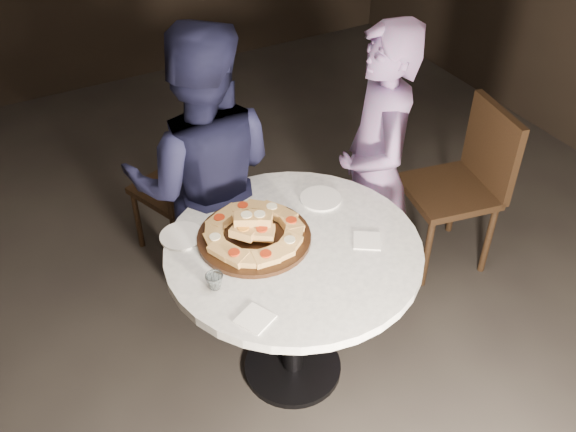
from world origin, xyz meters
The scene contains 13 objects.
floor centered at (0.00, 0.00, 0.00)m, with size 7.00×7.00×0.00m, color black.
table centered at (0.09, -0.09, 0.69)m, with size 1.27×1.27×0.84m.
serving_board centered at (-0.04, 0.03, 0.85)m, with size 0.50×0.50×0.02m, color black.
focaccia_pile centered at (-0.04, 0.03, 0.90)m, with size 0.45×0.44×0.12m.
plate_left centered at (-0.31, 0.20, 0.85)m, with size 0.19×0.19×0.01m, color white.
plate_right centered at (0.37, 0.14, 0.85)m, with size 0.20×0.20×0.01m, color white.
water_glass centered at (-0.31, -0.16, 0.88)m, with size 0.07×0.07×0.07m, color silver.
napkin_near centered at (-0.24, -0.39, 0.85)m, with size 0.12×0.12×0.01m, color white.
napkin_far centered at (0.39, -0.21, 0.85)m, with size 0.12×0.12×0.01m, color white.
chair_far centered at (-0.02, 1.02, 0.50)m, with size 0.53×0.54×0.87m.
chair_right centered at (1.39, 0.23, 0.57)m, with size 0.56×0.54×0.99m.
diner_navy centered at (-0.05, 0.56, 0.83)m, with size 0.80×0.63×1.66m, color black.
diner_teal centered at (0.76, 0.25, 0.80)m, with size 0.59×0.38×1.61m, color slate.
Camera 1 is at (-0.92, -1.91, 2.68)m, focal length 40.00 mm.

